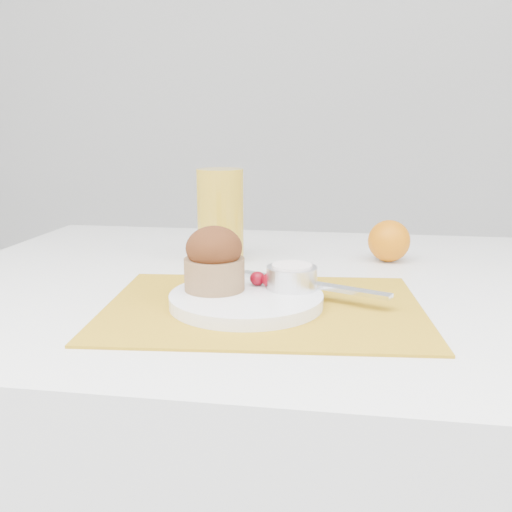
% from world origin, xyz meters
% --- Properties ---
extents(table, '(1.20, 0.80, 0.75)m').
position_xyz_m(table, '(0.00, 0.05, 0.38)').
color(table, white).
rests_on(table, ground).
extents(placemat, '(0.43, 0.33, 0.00)m').
position_xyz_m(placemat, '(-0.06, -0.09, 0.75)').
color(placemat, '#C18F1A').
rests_on(placemat, table).
extents(plate, '(0.22, 0.22, 0.02)m').
position_xyz_m(plate, '(-0.09, -0.09, 0.76)').
color(plate, white).
rests_on(plate, placemat).
extents(ramekin, '(0.08, 0.08, 0.03)m').
position_xyz_m(ramekin, '(-0.03, -0.06, 0.78)').
color(ramekin, silver).
rests_on(ramekin, plate).
extents(cream, '(0.07, 0.07, 0.01)m').
position_xyz_m(cream, '(-0.03, -0.06, 0.80)').
color(cream, white).
rests_on(cream, ramekin).
extents(raspberry_near, '(0.02, 0.02, 0.02)m').
position_xyz_m(raspberry_near, '(-0.08, -0.05, 0.78)').
color(raspberry_near, '#58020D').
rests_on(raspberry_near, plate).
extents(raspberry_far, '(0.02, 0.02, 0.02)m').
position_xyz_m(raspberry_far, '(-0.06, -0.06, 0.78)').
color(raspberry_far, '#5D020C').
rests_on(raspberry_far, plate).
extents(butter_knife, '(0.21, 0.10, 0.01)m').
position_xyz_m(butter_knife, '(-0.01, -0.05, 0.77)').
color(butter_knife, silver).
rests_on(butter_knife, plate).
extents(orange, '(0.07, 0.07, 0.07)m').
position_xyz_m(orange, '(0.11, 0.20, 0.79)').
color(orange, orange).
rests_on(orange, table).
extents(juice_glass, '(0.09, 0.09, 0.16)m').
position_xyz_m(juice_glass, '(-0.17, 0.16, 0.83)').
color(juice_glass, gold).
rests_on(juice_glass, table).
extents(muffin, '(0.10, 0.10, 0.08)m').
position_xyz_m(muffin, '(-0.13, -0.08, 0.81)').
color(muffin, '#987249').
rests_on(muffin, plate).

